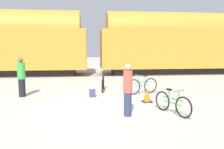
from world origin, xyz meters
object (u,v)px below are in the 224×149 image
(bicycle_teal, at_px, (142,86))
(bicycle_green, at_px, (172,103))
(traffic_cone, at_px, (147,96))
(bicycle_black, at_px, (103,84))
(person_in_green, at_px, (21,77))
(freight_train, at_px, (94,42))
(backpack, at_px, (92,93))
(person_in_red, at_px, (128,90))

(bicycle_teal, bearing_deg, bicycle_green, -85.87)
(traffic_cone, bearing_deg, bicycle_teal, 83.29)
(bicycle_black, distance_m, bicycle_teal, 2.08)
(bicycle_black, bearing_deg, person_in_green, -165.64)
(freight_train, xyz_separation_m, bicycle_teal, (2.14, -7.70, -2.25))
(freight_train, xyz_separation_m, backpack, (-0.28, -8.14, -2.47))
(backpack, bearing_deg, bicycle_black, 67.50)
(person_in_red, distance_m, backpack, 3.16)
(bicycle_green, distance_m, person_in_green, 6.70)
(person_in_green, bearing_deg, bicycle_teal, -64.47)
(person_in_green, height_order, traffic_cone, person_in_green)
(bicycle_teal, bearing_deg, traffic_cone, -96.71)
(bicycle_green, relative_size, traffic_cone, 2.81)
(freight_train, bearing_deg, bicycle_green, -77.76)
(bicycle_teal, xyz_separation_m, person_in_red, (-1.31, -3.31, 0.49))
(person_in_green, distance_m, traffic_cone, 5.68)
(backpack, xyz_separation_m, traffic_cone, (2.23, -1.14, 0.08))
(bicycle_teal, bearing_deg, freight_train, 105.55)
(freight_train, xyz_separation_m, person_in_red, (0.83, -11.00, -1.75))
(bicycle_green, bearing_deg, backpack, 133.29)
(bicycle_black, xyz_separation_m, backpack, (-0.57, -1.39, -0.19))
(bicycle_black, bearing_deg, freight_train, 92.51)
(freight_train, distance_m, person_in_green, 8.63)
(bicycle_black, distance_m, person_in_green, 3.92)
(freight_train, bearing_deg, bicycle_black, -87.49)
(freight_train, xyz_separation_m, bicycle_black, (0.30, -6.75, -2.28))
(bicycle_green, height_order, bicycle_black, bicycle_green)
(person_in_red, bearing_deg, backpack, -67.35)
(freight_train, height_order, person_in_red, freight_train)
(bicycle_green, relative_size, person_in_green, 0.86)
(bicycle_teal, height_order, backpack, bicycle_teal)
(bicycle_green, height_order, person_in_red, person_in_red)
(bicycle_green, relative_size, person_in_red, 0.90)
(bicycle_teal, distance_m, traffic_cone, 1.59)
(bicycle_green, distance_m, bicycle_teal, 3.27)
(person_in_red, xyz_separation_m, traffic_cone, (1.12, 1.73, -0.63))
(backpack, bearing_deg, traffic_cone, -26.97)
(bicycle_black, xyz_separation_m, traffic_cone, (1.66, -2.52, -0.11))
(freight_train, height_order, person_in_green, freight_train)
(freight_train, relative_size, bicycle_teal, 31.58)
(person_in_green, bearing_deg, person_in_red, -102.05)
(bicycle_green, height_order, traffic_cone, bicycle_green)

